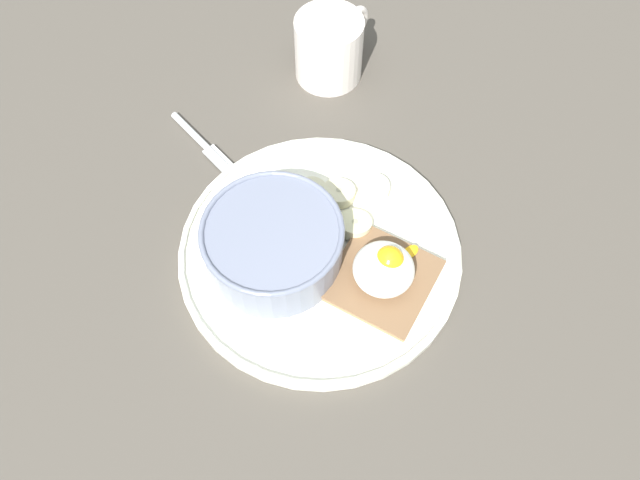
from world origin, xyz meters
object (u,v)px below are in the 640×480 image
banana_slice_right (312,192)px  coffee_mug (330,47)px  oatmeal_bowl (273,243)px  banana_slice_front (339,193)px  toast_slice (382,279)px  knife (208,149)px  poached_egg (385,268)px  banana_slice_left (374,189)px  banana_slice_back (352,222)px

banana_slice_right → coffee_mug: size_ratio=0.36×
oatmeal_bowl → banana_slice_front: (-2.21, 9.76, -2.05)cm
toast_slice → knife: toast_slice is taller
banana_slice_front → poached_egg: bearing=-12.8°
banana_slice_front → knife: banana_slice_front is taller
banana_slice_left → knife: bearing=-144.5°
knife → oatmeal_bowl: bearing=-5.6°
toast_slice → banana_slice_right: bearing=178.5°
banana_slice_left → oatmeal_bowl: bearing=-88.0°
banana_slice_front → banana_slice_left: banana_slice_front is taller
coffee_mug → oatmeal_bowl: bearing=-47.4°
coffee_mug → knife: 19.29cm
banana_slice_back → banana_slice_right: bearing=-167.7°
banana_slice_right → knife: (-12.64, -5.85, -1.22)cm
coffee_mug → knife: bearing=-83.6°
banana_slice_left → banana_slice_back: size_ratio=0.85×
toast_slice → poached_egg: size_ratio=1.58×
poached_egg → knife: poached_egg is taller
banana_slice_front → toast_slice: bearing=-13.4°
banana_slice_front → coffee_mug: coffee_mug is taller
knife → toast_slice: bearing=12.3°
oatmeal_bowl → banana_slice_front: size_ratio=2.78×
banana_slice_right → coffee_mug: 19.80cm
banana_slice_front → banana_slice_back: size_ratio=0.99×
toast_slice → banana_slice_right: banana_slice_right is taller
banana_slice_left → banana_slice_front: bearing=-116.9°
coffee_mug → toast_slice: bearing=-25.8°
coffee_mug → banana_slice_left: bearing=-21.5°
poached_egg → banana_slice_left: size_ratio=1.86×
poached_egg → banana_slice_front: (-10.83, 2.47, -2.20)cm
banana_slice_back → toast_slice: bearing=-12.4°
banana_slice_right → poached_egg: bearing=-0.9°
banana_slice_right → knife: size_ratio=0.29×
banana_slice_back → coffee_mug: (-20.38, 11.73, 2.35)cm
toast_slice → banana_slice_right: 12.71cm
banana_slice_back → coffee_mug: coffee_mug is taller
poached_egg → banana_slice_left: (-9.08, 5.94, -2.24)cm
poached_egg → banana_slice_right: (-12.69, 0.21, -2.31)cm
banana_slice_left → banana_slice_back: bearing=-66.0°
banana_slice_back → poached_egg: bearing=-11.5°
oatmeal_bowl → toast_slice: bearing=39.7°
toast_slice → banana_slice_back: size_ratio=2.50×
banana_slice_left → coffee_mug: coffee_mug is taller
oatmeal_bowl → banana_slice_right: oatmeal_bowl is taller
oatmeal_bowl → banana_slice_right: bearing=118.5°
banana_slice_front → coffee_mug: size_ratio=0.45×
banana_slice_front → coffee_mug: bearing=147.2°
oatmeal_bowl → banana_slice_left: oatmeal_bowl is taller
banana_slice_back → knife: bearing=-158.8°
banana_slice_left → coffee_mug: (-18.37, 7.22, 2.46)cm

